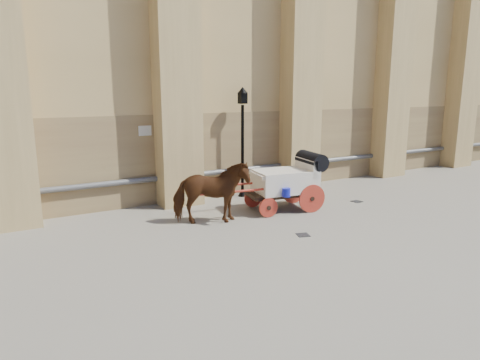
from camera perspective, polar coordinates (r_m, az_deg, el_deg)
ground at (r=12.03m, az=3.07°, el=-6.47°), size 90.00×90.00×0.00m
horse at (r=12.25m, az=-3.90°, el=-1.73°), size 2.35×1.65×1.81m
carriage at (r=13.78m, az=6.54°, el=0.09°), size 4.29×1.77×1.82m
street_lamp at (r=15.21m, az=0.34°, el=5.48°), size 0.36×0.36×3.89m
drain_grate_near at (r=11.60m, az=8.40°, el=-7.25°), size 0.40×0.40×0.01m
drain_grate_far at (r=15.35m, az=15.30°, el=-2.78°), size 0.35×0.35×0.01m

